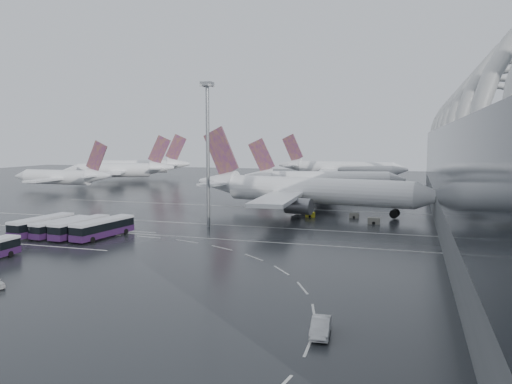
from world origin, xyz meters
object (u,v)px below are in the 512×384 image
(floodlight_mast, at_px, (208,137))
(gse_cart_belly_d, at_px, (374,221))
(jet_remote_mid, at_px, (122,170))
(bus_row_near_c, at_px, (80,227))
(bus_row_near_a, at_px, (42,225))
(jet_remote_far, at_px, (141,167))
(van_curve_c, at_px, (321,327))
(airliner_main, at_px, (305,191))
(gse_cart_belly_b, at_px, (354,215))
(airliner_gate_b, at_px, (321,180))
(jet_remote_west, at_px, (64,177))
(bus_row_near_b, at_px, (61,227))
(airliner_gate_c, at_px, (339,169))
(gse_cart_belly_e, at_px, (310,215))
(bus_row_near_d, at_px, (103,228))

(floodlight_mast, distance_m, gse_cart_belly_d, 38.72)
(jet_remote_mid, relative_size, bus_row_near_c, 3.25)
(floodlight_mast, relative_size, gse_cart_belly_d, 11.63)
(bus_row_near_a, height_order, floodlight_mast, floodlight_mast)
(jet_remote_far, xyz_separation_m, floodlight_mast, (80.40, -111.40, 12.94))
(jet_remote_mid, bearing_deg, bus_row_near_c, 94.77)
(van_curve_c, bearing_deg, bus_row_near_c, 141.74)
(jet_remote_far, bearing_deg, airliner_main, 111.76)
(bus_row_near_c, distance_m, gse_cart_belly_b, 58.48)
(bus_row_near_c, relative_size, gse_cart_belly_d, 5.33)
(airliner_main, height_order, airliner_gate_b, airliner_main)
(jet_remote_west, xyz_separation_m, bus_row_near_b, (54.94, -70.34, -2.84))
(gse_cart_belly_b, bearing_deg, bus_row_near_c, -140.77)
(bus_row_near_c, distance_m, gse_cart_belly_d, 58.42)
(jet_remote_mid, bearing_deg, gse_cart_belly_b, 122.90)
(airliner_gate_c, height_order, gse_cart_belly_e, airliner_gate_c)
(airliner_gate_c, height_order, gse_cart_belly_d, airliner_gate_c)
(airliner_gate_b, xyz_separation_m, bus_row_near_d, (-24.77, -84.79, -2.70))
(jet_remote_west, height_order, van_curve_c, jet_remote_west)
(bus_row_near_d, xyz_separation_m, gse_cart_belly_e, (30.96, 34.81, -1.27))
(bus_row_near_c, bearing_deg, bus_row_near_a, 100.50)
(airliner_gate_c, height_order, jet_remote_far, jet_remote_far)
(jet_remote_far, bearing_deg, van_curve_c, 98.80)
(bus_row_near_b, relative_size, floodlight_mast, 0.43)
(airliner_gate_b, distance_m, gse_cart_belly_b, 50.85)
(bus_row_near_b, distance_m, gse_cart_belly_e, 53.16)
(bus_row_near_a, distance_m, bus_row_near_b, 3.83)
(jet_remote_west, xyz_separation_m, bus_row_near_d, (63.55, -69.68, -2.65))
(jet_remote_far, bearing_deg, jet_remote_west, 66.98)
(jet_remote_west, bearing_deg, jet_remote_mid, -93.49)
(jet_remote_mid, bearing_deg, airliner_main, 121.48)
(airliner_gate_c, relative_size, gse_cart_belly_d, 22.90)
(jet_remote_far, height_order, gse_cart_belly_e, jet_remote_far)
(airliner_gate_c, distance_m, van_curve_c, 176.02)
(floodlight_mast, bearing_deg, bus_row_near_c, -138.33)
(airliner_main, bearing_deg, gse_cart_belly_b, -11.97)
(floodlight_mast, bearing_deg, jet_remote_far, 125.82)
(gse_cart_belly_e, bearing_deg, gse_cart_belly_b, 10.73)
(bus_row_near_b, xyz_separation_m, gse_cart_belly_d, (54.10, 30.32, -0.97))
(bus_row_near_d, bearing_deg, bus_row_near_a, 102.54)
(floodlight_mast, xyz_separation_m, gse_cart_belly_d, (31.74, 13.62, -17.51))
(bus_row_near_d, bearing_deg, floodlight_mast, -32.99)
(airliner_gate_c, relative_size, floodlight_mast, 1.97)
(jet_remote_mid, relative_size, bus_row_near_d, 3.10)
(airliner_gate_c, relative_size, gse_cart_belly_b, 27.52)
(airliner_main, height_order, gse_cart_belly_d, airliner_main)
(jet_remote_far, bearing_deg, bus_row_near_d, 91.52)
(gse_cart_belly_e, bearing_deg, jet_remote_far, 136.50)
(bus_row_near_d, bearing_deg, bus_row_near_c, 101.61)
(jet_remote_far, bearing_deg, gse_cart_belly_d, 112.82)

